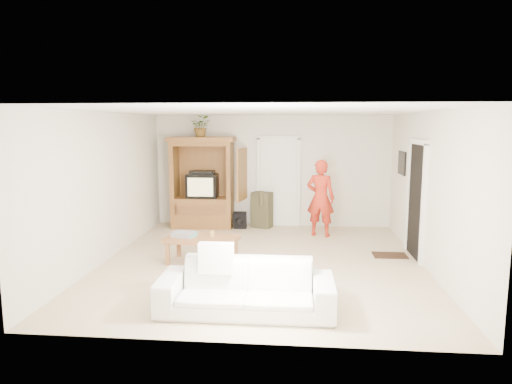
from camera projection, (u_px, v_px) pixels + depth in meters
floor at (262, 262)px, 7.96m from camera, size 6.00×6.00×0.00m
ceiling at (263, 111)px, 7.58m from camera, size 6.00×6.00×0.00m
wall_back at (272, 171)px, 10.73m from camera, size 5.50×0.00×5.50m
wall_front at (241, 228)px, 4.81m from camera, size 5.50×0.00×5.50m
wall_left at (107, 187)px, 8.02m from camera, size 0.00×6.00×6.00m
wall_right at (428, 191)px, 7.52m from camera, size 0.00×6.00×6.00m
armoire at (204, 189)px, 10.59m from camera, size 1.82×1.14×2.10m
door_back at (278, 183)px, 10.72m from camera, size 0.85×0.05×2.04m
doorway_right at (417, 201)px, 8.16m from camera, size 0.05×0.90×2.04m
framed_picture at (402, 163)px, 9.35m from camera, size 0.03×0.60×0.48m
doormat at (390, 255)px, 8.34m from camera, size 0.60×0.40×0.02m
plant at (201, 126)px, 10.35m from camera, size 0.45×0.40×0.48m
man at (320, 198)px, 9.74m from camera, size 0.68×0.54×1.65m
sofa at (246, 287)px, 5.81m from camera, size 2.23×0.88×0.65m
coffee_table at (202, 240)px, 7.88m from camera, size 1.30×0.81×0.46m
towel at (184, 234)px, 7.90m from camera, size 0.44×0.37×0.08m
candle at (212, 234)px, 7.91m from camera, size 0.08×0.08×0.10m
backpack_black at (240, 221)px, 10.52m from camera, size 0.31×0.19×0.37m
backpack_olive at (262, 210)px, 10.62m from camera, size 0.52×0.45×0.83m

